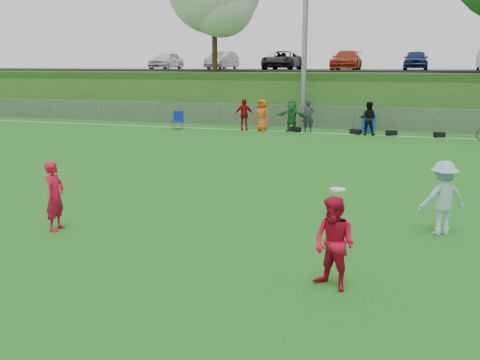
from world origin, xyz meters
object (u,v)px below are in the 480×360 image
at_px(player_red_left, 55,196).
at_px(frisbee, 338,189).
at_px(player_blue, 443,198).
at_px(recycling_bin, 369,123).
at_px(player_red_center, 334,244).

xyz_separation_m(player_red_left, frisbee, (6.04, 0.26, 0.53)).
distance_m(player_red_left, player_blue, 8.30).
relative_size(player_blue, recycling_bin, 1.56).
xyz_separation_m(player_red_left, recycling_bin, (5.05, 19.42, -0.25)).
relative_size(player_red_center, recycling_bin, 1.49).
relative_size(player_red_left, player_blue, 0.96).
distance_m(player_red_left, recycling_bin, 20.07).
bearing_deg(player_red_left, frisbee, -93.67).
xyz_separation_m(player_red_center, player_blue, (1.77, 3.55, 0.04)).
height_order(player_red_center, player_blue, player_blue).
bearing_deg(recycling_bin, player_red_center, -86.80).
bearing_deg(recycling_bin, frisbee, -87.06).
bearing_deg(frisbee, player_red_center, -83.66).
relative_size(player_blue, frisbee, 5.49).
distance_m(player_red_left, frisbee, 6.07).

